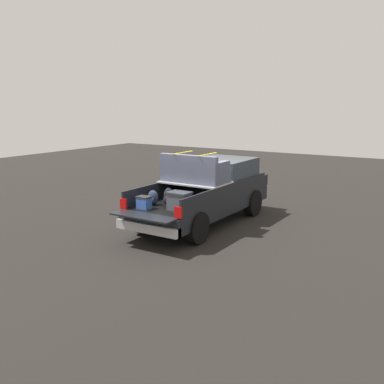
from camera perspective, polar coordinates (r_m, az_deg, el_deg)
name	(u,v)px	position (r m, az deg, el deg)	size (l,w,h in m)	color
ground_plane	(202,223)	(13.57, 1.36, -4.13)	(40.00, 40.00, 0.00)	black
pickup_truck	(209,191)	(13.64, 2.18, 0.19)	(6.05, 2.06, 2.23)	black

